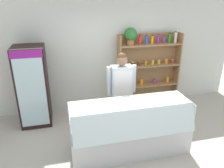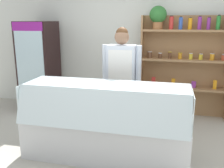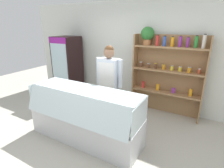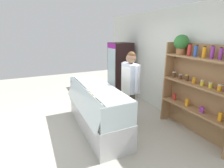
{
  "view_description": "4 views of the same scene",
  "coord_description": "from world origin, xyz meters",
  "px_view_note": "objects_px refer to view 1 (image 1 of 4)",
  "views": [
    {
      "loc": [
        -1.24,
        -3.2,
        2.75
      ],
      "look_at": [
        -0.35,
        0.45,
        1.24
      ],
      "focal_mm": 35.0,
      "sensor_mm": 36.0,
      "label": 1
    },
    {
      "loc": [
        0.68,
        -2.96,
        1.81
      ],
      "look_at": [
        -0.11,
        0.42,
        0.92
      ],
      "focal_mm": 40.0,
      "sensor_mm": 36.0,
      "label": 2
    },
    {
      "loc": [
        1.76,
        -2.24,
        2.11
      ],
      "look_at": [
        0.22,
        0.48,
        1.04
      ],
      "focal_mm": 28.0,
      "sensor_mm": 36.0,
      "label": 3
    },
    {
      "loc": [
        3.24,
        -1.15,
        2.11
      ],
      "look_at": [
        -0.26,
        0.48,
        0.97
      ],
      "focal_mm": 28.0,
      "sensor_mm": 36.0,
      "label": 4
    }
  ],
  "objects_px": {
    "deli_display_case": "(129,137)",
    "shop_clerk": "(121,86)",
    "shelving_unit": "(145,62)",
    "drinks_fridge": "(33,86)"
  },
  "relations": [
    {
      "from": "deli_display_case",
      "to": "shop_clerk",
      "type": "distance_m",
      "value": 1.07
    },
    {
      "from": "deli_display_case",
      "to": "shop_clerk",
      "type": "bearing_deg",
      "value": 85.68
    },
    {
      "from": "drinks_fridge",
      "to": "deli_display_case",
      "type": "relative_size",
      "value": 0.83
    },
    {
      "from": "drinks_fridge",
      "to": "shop_clerk",
      "type": "distance_m",
      "value": 1.96
    },
    {
      "from": "shelving_unit",
      "to": "shop_clerk",
      "type": "relative_size",
      "value": 1.21
    },
    {
      "from": "shelving_unit",
      "to": "shop_clerk",
      "type": "distance_m",
      "value": 1.36
    },
    {
      "from": "shelving_unit",
      "to": "shop_clerk",
      "type": "height_order",
      "value": "shelving_unit"
    },
    {
      "from": "deli_display_case",
      "to": "shop_clerk",
      "type": "relative_size",
      "value": 1.27
    },
    {
      "from": "drinks_fridge",
      "to": "shop_clerk",
      "type": "bearing_deg",
      "value": -20.82
    },
    {
      "from": "shelving_unit",
      "to": "deli_display_case",
      "type": "bearing_deg",
      "value": -118.66
    }
  ]
}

